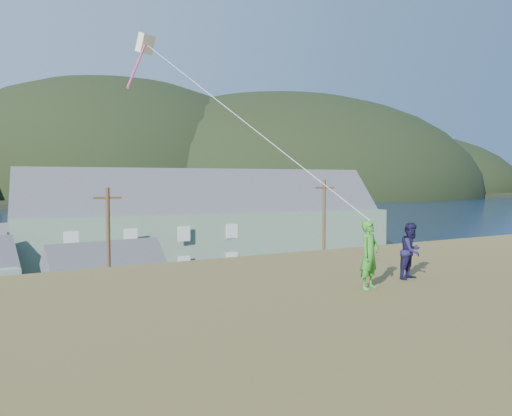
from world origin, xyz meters
The scene contains 10 objects.
ground centered at (0.00, 0.00, 0.00)m, with size 900.00×900.00×0.00m, color #0A1638.
grass_strip centered at (0.00, -2.00, 0.05)m, with size 110.00×8.00×0.10m, color #4C3D19.
waterfront_lot centered at (0.00, 17.00, 0.06)m, with size 72.00×36.00×0.12m, color #28282B.
far_hills centered at (35.59, 279.38, 2.00)m, with size 760.00×265.00×143.00m.
lodge centered at (15.77, 21.67, 5.19)m, with size 39.49×15.35×13.53m.
shed_white centered at (2.06, 8.31, 2.53)m, with size 8.77×6.33×6.57m.
utility_poles centered at (0.79, 1.50, 4.70)m, with size 33.28×0.24×9.81m.
kite_flyer_green centered at (2.29, -18.61, 8.02)m, with size 0.60×0.39×1.64m, color #318B25.
kite_flyer_navy centered at (4.09, -18.21, 7.94)m, with size 0.72×0.56×1.49m, color #19153B.
kite_rig centered at (-1.45, -13.24, 13.62)m, with size 2.49×3.12×8.39m.
Camera 1 is at (-5.79, -27.62, 9.75)m, focal length 35.00 mm.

